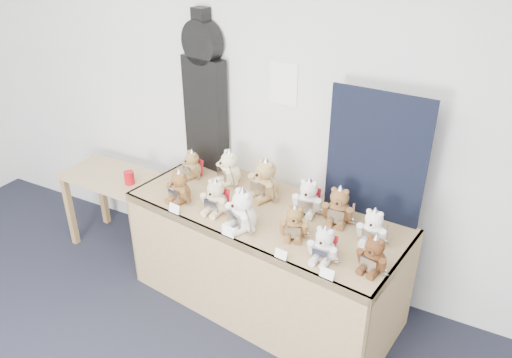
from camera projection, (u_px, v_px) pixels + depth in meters
The scene contains 22 objects.
room_shell at pixel (283, 84), 3.44m from camera, with size 6.00×6.00×6.00m.
display_table at pixel (259, 237), 3.43m from camera, with size 2.02×1.05×0.80m.
side_table at pixel (114, 188), 4.16m from camera, with size 0.84×0.48×0.69m.
guitar_case at pixel (205, 94), 3.74m from camera, with size 0.38×0.19×1.22m.
navy_board at pixel (376, 157), 3.15m from camera, with size 0.65×0.02×0.87m, color black.
red_cup at pixel (129, 178), 3.94m from camera, with size 0.08×0.08×0.11m, color #AE0B14.
teddy_front_far_left at pixel (179, 188), 3.47m from camera, with size 0.22×0.19×0.26m.
teddy_front_left at pixel (216, 198), 3.34m from camera, with size 0.22×0.19×0.27m.
teddy_front_centre at pixel (242, 211), 3.16m from camera, with size 0.25×0.25×0.32m.
teddy_front_right at pixel (294, 223), 3.09m from camera, with size 0.21×0.19×0.25m.
teddy_front_far_right at pixel (324, 246), 2.88m from camera, with size 0.21×0.17×0.25m.
teddy_front_end at pixel (373, 255), 2.80m from camera, with size 0.21×0.19×0.25m.
teddy_back_left at pixel (229, 169), 3.70m from camera, with size 0.24×0.24×0.30m.
teddy_back_centre_left at pixel (265, 181), 3.50m from camera, with size 0.27×0.26×0.34m.
teddy_back_centre_right at pixel (308, 198), 3.34m from camera, with size 0.23×0.20×0.28m.
teddy_back_right at pixel (339, 207), 3.23m from camera, with size 0.24×0.20×0.29m.
teddy_back_end at pixel (373, 228), 3.04m from camera, with size 0.21×0.17×0.26m.
teddy_back_far_left at pixel (192, 165), 3.80m from camera, with size 0.19×0.19×0.24m.
entry_card_a at pixel (174, 209), 3.36m from camera, with size 0.09×0.00×0.07m, color white.
entry_card_b at pixel (228, 231), 3.12m from camera, with size 0.09×0.00×0.07m, color white.
entry_card_c at pixel (281, 254), 2.92m from camera, with size 0.08×0.00×0.06m, color white.
entry_card_d at pixel (327, 274), 2.76m from camera, with size 0.09×0.00×0.06m, color white.
Camera 1 is at (1.60, -0.54, 2.61)m, focal length 35.00 mm.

